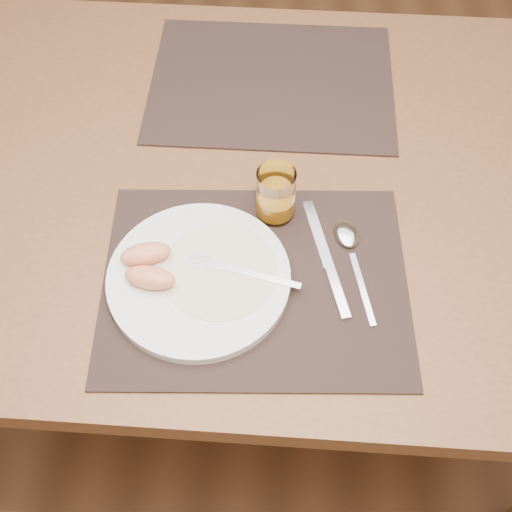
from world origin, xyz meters
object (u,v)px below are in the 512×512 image
at_px(fork, 233,269).
at_px(spoon, 349,241).
at_px(knife, 329,267).
at_px(placemat_near, 255,282).
at_px(plate, 199,278).
at_px(table, 248,202).
at_px(placemat_far, 272,82).
at_px(juice_glass, 276,196).

bearing_deg(fork, spoon, 22.73).
xyz_separation_m(knife, spoon, (0.03, 0.05, 0.00)).
relative_size(placemat_near, plate, 1.67).
distance_m(table, spoon, 0.24).
distance_m(placemat_far, fork, 0.44).
distance_m(placemat_near, spoon, 0.16).
bearing_deg(table, placemat_near, -82.51).
relative_size(plate, juice_glass, 2.96).
bearing_deg(placemat_far, plate, -100.54).
bearing_deg(placemat_far, fork, -94.49).
xyz_separation_m(placemat_far, plate, (-0.08, -0.45, 0.01)).
height_order(plate, juice_glass, juice_glass).
xyz_separation_m(knife, juice_glass, (-0.09, 0.10, 0.04)).
height_order(table, plate, plate).
bearing_deg(placemat_near, table, 97.49).
xyz_separation_m(plate, knife, (0.19, 0.04, -0.01)).
bearing_deg(juice_glass, knife, -49.34).
bearing_deg(fork, placemat_near, -10.99).
bearing_deg(placemat_far, spoon, -69.10).
height_order(spoon, juice_glass, juice_glass).
height_order(plate, knife, plate).
bearing_deg(knife, table, 126.05).
bearing_deg(fork, table, 88.79).
bearing_deg(knife, placemat_far, 104.83).
relative_size(table, spoon, 7.33).
bearing_deg(juice_glass, table, 120.14).
distance_m(table, juice_glass, 0.16).
xyz_separation_m(spoon, juice_glass, (-0.12, 0.05, 0.03)).
xyz_separation_m(placemat_near, juice_glass, (0.02, 0.13, 0.04)).
height_order(knife, spoon, spoon).
height_order(placemat_far, juice_glass, juice_glass).
xyz_separation_m(placemat_far, knife, (0.11, -0.41, 0.00)).
height_order(table, placemat_far, placemat_far).
bearing_deg(table, spoon, -40.17).
bearing_deg(spoon, plate, -159.04).
height_order(plate, spoon, plate).
height_order(table, spoon, spoon).
xyz_separation_m(plate, spoon, (0.22, 0.08, -0.00)).
distance_m(table, plate, 0.25).
height_order(plate, fork, fork).
relative_size(knife, spoon, 1.13).
xyz_separation_m(placemat_far, juice_glass, (0.02, -0.31, 0.04)).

